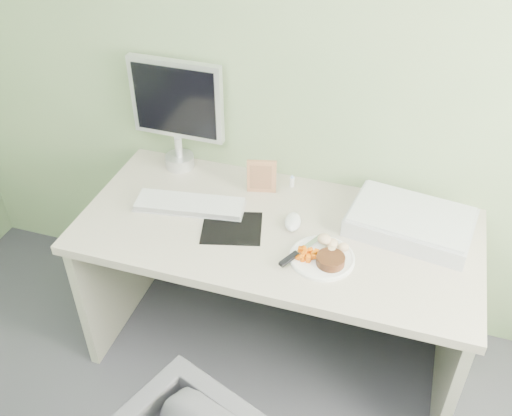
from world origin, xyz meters
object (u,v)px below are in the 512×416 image
(scanner, at_px, (410,223))
(monitor, at_px, (177,109))
(desk, at_px, (276,261))
(plate, at_px, (322,258))

(scanner, bearing_deg, monitor, 179.36)
(desk, relative_size, monitor, 3.16)
(desk, xyz_separation_m, scanner, (0.51, 0.15, 0.22))
(desk, relative_size, plate, 6.52)
(plate, relative_size, monitor, 0.48)
(plate, height_order, scanner, scanner)
(plate, xyz_separation_m, scanner, (0.29, 0.27, 0.03))
(plate, bearing_deg, desk, 148.73)
(scanner, xyz_separation_m, monitor, (-1.06, 0.17, 0.25))
(scanner, bearing_deg, plate, -128.66)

